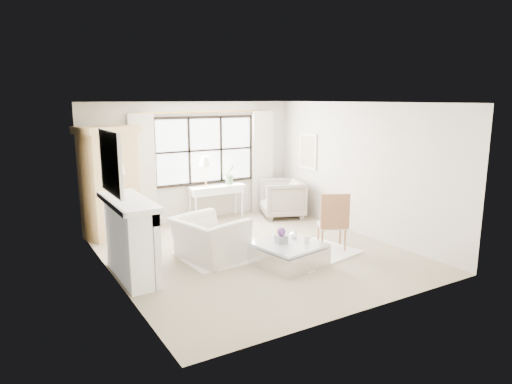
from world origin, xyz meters
TOP-DOWN VIEW (x-y plane):
  - floor at (0.00, 0.00)m, footprint 5.50×5.50m
  - ceiling at (0.00, 0.00)m, footprint 5.50×5.50m
  - wall_back at (0.00, 2.75)m, footprint 5.00×0.00m
  - wall_front at (0.00, -2.75)m, footprint 5.00×0.00m
  - wall_left at (-2.50, 0.00)m, footprint 0.00×5.50m
  - wall_right at (2.50, 0.00)m, footprint 0.00×5.50m
  - window_pane at (0.30, 2.73)m, footprint 2.40×0.02m
  - window_frame at (0.30, 2.72)m, footprint 2.50×0.04m
  - curtain_rod at (0.30, 2.67)m, footprint 3.30×0.04m
  - curtain_left at (-1.20, 2.65)m, footprint 0.55×0.10m
  - curtain_right at (1.80, 2.65)m, footprint 0.55×0.10m
  - fireplace at (-2.27, 0.00)m, footprint 0.58×1.66m
  - mirror_frame at (-2.47, 0.00)m, footprint 0.05×1.15m
  - mirror_glass at (-2.44, 0.00)m, footprint 0.02×1.00m
  - art_frame at (2.47, 1.70)m, footprint 0.04×0.62m
  - art_canvas at (2.45, 1.70)m, footprint 0.01×0.52m
  - mantel_lamp at (-2.25, 0.47)m, footprint 0.22×0.22m
  - armoire at (-1.98, 2.35)m, footprint 1.29×1.03m
  - console_table at (0.45, 2.50)m, footprint 1.31×0.47m
  - console_lamp at (0.18, 2.48)m, footprint 0.28×0.28m
  - orchid_plant at (0.81, 2.49)m, footprint 0.31×0.27m
  - side_table at (-0.34, 1.37)m, footprint 0.40×0.40m
  - rug_left at (-0.43, 0.14)m, footprint 1.80×1.31m
  - rug_right at (0.86, -0.61)m, footprint 1.77×1.46m
  - club_armchair at (-0.86, 0.09)m, footprint 1.26×1.37m
  - wingback_chair at (1.89, 1.90)m, footprint 1.25×1.23m
  - french_chair at (1.34, -0.57)m, footprint 0.65×0.65m
  - coffee_table at (0.19, -0.83)m, footprint 1.17×1.17m
  - planter_box at (0.08, -0.76)m, footprint 0.20×0.20m
  - planter_flowers at (0.08, -0.76)m, footprint 0.15×0.15m
  - pillar_candle at (0.46, -0.96)m, footprint 0.09×0.09m
  - coffee_vase at (0.44, -0.62)m, footprint 0.17×0.17m

SIDE VIEW (x-z plane):
  - floor at x=0.00m, z-range 0.00..0.00m
  - rug_right at x=0.86m, z-range 0.00..0.03m
  - rug_left at x=-0.43m, z-range 0.00..0.03m
  - coffee_table at x=0.19m, z-range -0.01..0.37m
  - french_chair at x=1.34m, z-range -0.23..0.85m
  - side_table at x=-0.34m, z-range 0.08..0.58m
  - club_armchair at x=-0.86m, z-range 0.00..0.75m
  - console_table at x=0.45m, z-range 0.00..0.80m
  - pillar_candle at x=0.46m, z-range 0.38..0.50m
  - wingback_chair at x=1.89m, z-range 0.00..0.89m
  - planter_box at x=0.08m, z-range 0.38..0.51m
  - coffee_vase at x=0.44m, z-range 0.38..0.53m
  - planter_flowers at x=0.08m, z-range 0.51..0.66m
  - fireplace at x=-2.27m, z-range 0.02..1.28m
  - orchid_plant at x=0.81m, z-range 0.80..1.29m
  - armoire at x=-1.98m, z-range 0.02..2.26m
  - curtain_left at x=-1.20m, z-range 0.00..2.47m
  - curtain_right at x=1.80m, z-range 0.00..2.47m
  - wall_left at x=-2.50m, z-range -1.40..4.10m
  - wall_right at x=2.50m, z-range -1.40..4.10m
  - wall_back at x=0.00m, z-range -1.15..3.85m
  - wall_front at x=0.00m, z-range -1.15..3.85m
  - console_lamp at x=0.18m, z-range 1.01..1.70m
  - art_frame at x=2.47m, z-range 1.14..1.96m
  - art_canvas at x=2.45m, z-range 1.19..1.91m
  - window_pane at x=0.30m, z-range 0.85..2.35m
  - window_frame at x=0.30m, z-range 0.85..2.35m
  - mantel_lamp at x=-2.25m, z-range 1.40..1.91m
  - mirror_frame at x=-2.47m, z-range 1.37..2.31m
  - mirror_glass at x=-2.44m, z-range 1.44..2.24m
  - curtain_rod at x=0.30m, z-range 2.45..2.49m
  - ceiling at x=0.00m, z-range 2.70..2.70m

